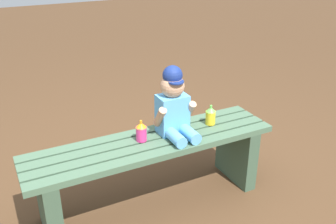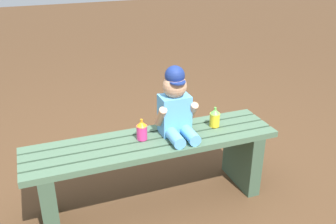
{
  "view_description": "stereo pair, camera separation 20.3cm",
  "coord_description": "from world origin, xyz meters",
  "px_view_note": "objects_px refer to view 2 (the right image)",
  "views": [
    {
      "loc": [
        -0.77,
        -1.69,
        1.47
      ],
      "look_at": [
        0.07,
        -0.05,
        0.62
      ],
      "focal_mm": 40.36,
      "sensor_mm": 36.0,
      "label": 1
    },
    {
      "loc": [
        -0.58,
        -1.77,
        1.47
      ],
      "look_at": [
        0.07,
        -0.05,
        0.62
      ],
      "focal_mm": 40.36,
      "sensor_mm": 36.0,
      "label": 2
    }
  ],
  "objects_px": {
    "sippy_cup_left": "(142,130)",
    "sippy_cup_right": "(215,117)",
    "park_bench": "(153,161)",
    "child_figure": "(176,106)"
  },
  "relations": [
    {
      "from": "sippy_cup_left",
      "to": "sippy_cup_right",
      "type": "height_order",
      "value": "same"
    },
    {
      "from": "park_bench",
      "to": "sippy_cup_left",
      "type": "bearing_deg",
      "value": 154.82
    },
    {
      "from": "child_figure",
      "to": "sippy_cup_right",
      "type": "xyz_separation_m",
      "value": [
        0.25,
        0.0,
        -0.12
      ]
    },
    {
      "from": "park_bench",
      "to": "child_figure",
      "type": "height_order",
      "value": "child_figure"
    },
    {
      "from": "child_figure",
      "to": "sippy_cup_right",
      "type": "bearing_deg",
      "value": 0.96
    },
    {
      "from": "park_bench",
      "to": "sippy_cup_left",
      "type": "xyz_separation_m",
      "value": [
        -0.05,
        0.03,
        0.2
      ]
    },
    {
      "from": "sippy_cup_left",
      "to": "sippy_cup_right",
      "type": "bearing_deg",
      "value": 0.0
    },
    {
      "from": "park_bench",
      "to": "sippy_cup_right",
      "type": "relative_size",
      "value": 11.62
    },
    {
      "from": "sippy_cup_right",
      "to": "child_figure",
      "type": "bearing_deg",
      "value": -179.04
    },
    {
      "from": "child_figure",
      "to": "sippy_cup_right",
      "type": "height_order",
      "value": "child_figure"
    }
  ]
}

